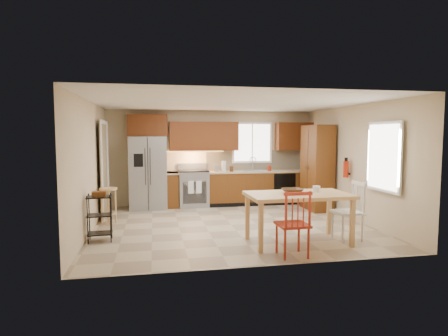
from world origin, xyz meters
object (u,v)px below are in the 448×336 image
table_bowl (292,194)px  table_jar (316,190)px  range_stove (193,189)px  refrigerator (148,173)px  utility_cart (100,218)px  pantry (317,168)px  chair_red (292,223)px  fire_extinguisher (346,169)px  soap_bottle (269,167)px  bar_stool (109,206)px  chair_white (347,211)px  dining_table (298,219)px

table_bowl → table_jar: table_jar is taller
range_stove → table_jar: size_ratio=5.58×
refrigerator → utility_cart: (-0.80, -2.86, -0.49)m
pantry → chair_red: (-1.92, -3.33, -0.54)m
pantry → fire_extinguisher: size_ratio=5.83×
soap_bottle → pantry: bearing=-43.5°
chair_red → bar_stool: chair_red is taller
table_bowl → range_stove: bearing=109.5°
chair_white → bar_stool: 4.76m
refrigerator → table_jar: refrigerator is taller
range_stove → dining_table: range_stove is taller
table_bowl → bar_stool: table_bowl is taller
chair_red → bar_stool: size_ratio=1.35×
chair_red → range_stove: bearing=103.1°
range_stove → soap_bottle: (2.03, -0.08, 0.54)m
bar_stool → fire_extinguisher: bearing=3.0°
range_stove → bar_stool: 2.52m
dining_table → range_stove: bearing=110.3°
dining_table → chair_white: size_ratio=1.70×
dining_table → chair_white: chair_white is taller
pantry → utility_cart: pantry is taller
range_stove → chair_white: (2.36, -3.62, 0.05)m
refrigerator → fire_extinguisher: bearing=-24.5°
fire_extinguisher → chair_white: (-0.82, -1.58, -0.59)m
table_jar → table_bowl: bearing=-167.5°
utility_cart → fire_extinguisher: bearing=6.5°
refrigerator → pantry: 4.23m
soap_bottle → chair_white: (0.33, -3.53, -0.49)m
chair_red → chair_white: same height
dining_table → table_bowl: table_bowl is taller
refrigerator → utility_cart: refrigerator is taller
table_jar → utility_cart: table_jar is taller
range_stove → table_jar: table_jar is taller
fire_extinguisher → table_bowl: bearing=-138.9°
dining_table → table_jar: table_jar is taller
utility_cart → chair_white: bearing=-12.5°
refrigerator → table_jar: bearing=-50.0°
pantry → utility_cart: 5.34m
chair_red → utility_cart: (-3.01, 1.40, -0.09)m
chair_red → table_bowl: 0.78m
dining_table → bar_stool: bearing=147.6°
soap_bottle → bar_stool: soap_bottle is taller
chair_red → fire_extinguisher: bearing=46.5°
chair_white → table_bowl: chair_white is taller
pantry → bar_stool: 5.01m
chair_red → table_jar: bearing=45.4°
soap_bottle → utility_cart: soap_bottle is taller
chair_white → range_stove: bearing=32.4°
refrigerator → soap_bottle: bearing=-0.5°
fire_extinguisher → dining_table: size_ratio=0.21×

